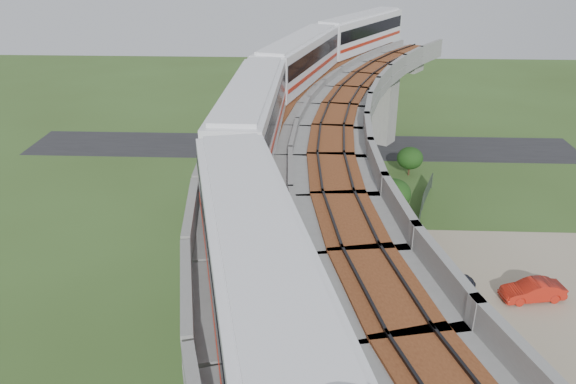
# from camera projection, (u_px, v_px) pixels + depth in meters

# --- Properties ---
(ground) EXTENTS (160.00, 160.00, 0.00)m
(ground) POSITION_uv_depth(u_px,v_px,m) (291.00, 311.00, 34.85)
(ground) COLOR #375020
(ground) RESTS_ON ground
(dirt_lot) EXTENTS (18.00, 26.00, 0.04)m
(dirt_lot) POSITION_uv_depth(u_px,v_px,m) (531.00, 339.00, 32.46)
(dirt_lot) COLOR gray
(dirt_lot) RESTS_ON ground
(asphalt_road) EXTENTS (60.00, 8.00, 0.03)m
(asphalt_road) POSITION_uv_depth(u_px,v_px,m) (302.00, 146.00, 62.10)
(asphalt_road) COLOR #232326
(asphalt_road) RESTS_ON ground
(viaduct) EXTENTS (19.58, 73.98, 11.40)m
(viaduct) POSITION_uv_depth(u_px,v_px,m) (361.00, 179.00, 30.93)
(viaduct) COLOR #99968E
(viaduct) RESTS_ON ground
(metro_train) EXTENTS (14.56, 60.80, 3.64)m
(metro_train) POSITION_uv_depth(u_px,v_px,m) (309.00, 86.00, 36.67)
(metro_train) COLOR silver
(metro_train) RESTS_ON ground
(fence) EXTENTS (3.87, 38.73, 1.50)m
(fence) POSITION_uv_depth(u_px,v_px,m) (451.00, 305.00, 34.15)
(fence) COLOR #2D382D
(fence) RESTS_ON ground
(tree_0) EXTENTS (2.50, 2.50, 2.83)m
(tree_0) POSITION_uv_depth(u_px,v_px,m) (410.00, 158.00, 53.96)
(tree_0) COLOR #382314
(tree_0) RESTS_ON ground
(tree_1) EXTENTS (2.90, 2.90, 3.25)m
(tree_1) POSITION_uv_depth(u_px,v_px,m) (393.00, 194.00, 45.93)
(tree_1) COLOR #382314
(tree_1) RESTS_ON ground
(tree_2) EXTENTS (2.31, 2.31, 2.72)m
(tree_2) POSITION_uv_depth(u_px,v_px,m) (383.00, 249.00, 38.32)
(tree_2) COLOR #382314
(tree_2) RESTS_ON ground
(tree_3) EXTENTS (2.46, 2.46, 2.77)m
(tree_3) POSITION_uv_depth(u_px,v_px,m) (410.00, 345.00, 29.36)
(tree_3) COLOR #382314
(tree_3) RESTS_ON ground
(car_red) EXTENTS (4.19, 2.08, 1.32)m
(car_red) POSITION_uv_depth(u_px,v_px,m) (533.00, 290.00, 35.68)
(car_red) COLOR #AB1C0F
(car_red) RESTS_ON dirt_lot
(car_dark) EXTENTS (4.17, 2.65, 1.13)m
(car_dark) POSITION_uv_depth(u_px,v_px,m) (446.00, 277.00, 37.21)
(car_dark) COLOR black
(car_dark) RESTS_ON dirt_lot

